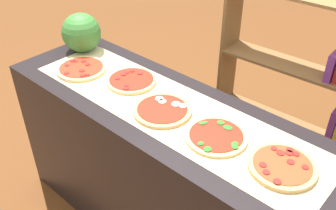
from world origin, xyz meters
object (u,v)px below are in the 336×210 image
at_px(pizza_mozzarella_2, 162,110).
at_px(watermelon, 81,33).
at_px(pizza_pepperoni_0, 81,69).
at_px(pizza_spinach_3, 216,136).
at_px(pizza_pepperoni_1, 131,80).
at_px(bookshelf, 301,101).
at_px(pizza_pepperoni_4, 282,166).

xyz_separation_m(pizza_mozzarella_2, watermelon, (-0.84, 0.16, 0.11)).
distance_m(pizza_pepperoni_0, pizza_spinach_3, 0.96).
bearing_deg(pizza_pepperoni_1, pizza_spinach_3, -6.84).
bearing_deg(pizza_mozzarella_2, bookshelf, 70.81).
bearing_deg(watermelon, bookshelf, 34.14).
bearing_deg(pizza_pepperoni_1, watermelon, 172.32).
xyz_separation_m(pizza_mozzarella_2, bookshelf, (0.33, 0.96, -0.28)).
bearing_deg(pizza_pepperoni_0, pizza_spinach_3, 1.56).
relative_size(pizza_spinach_3, bookshelf, 0.21).
xyz_separation_m(pizza_spinach_3, pizza_pepperoni_4, (0.32, 0.02, 0.00)).
bearing_deg(pizza_mozzarella_2, pizza_spinach_3, 2.45).
distance_m(pizza_mozzarella_2, pizza_spinach_3, 0.32).
bearing_deg(pizza_pepperoni_0, pizza_pepperoni_1, 17.85).
bearing_deg(bookshelf, pizza_mozzarella_2, -109.19).
distance_m(pizza_mozzarella_2, watermelon, 0.86).
distance_m(pizza_pepperoni_1, pizza_spinach_3, 0.64).
xyz_separation_m(watermelon, bookshelf, (1.17, 0.80, -0.39)).
xyz_separation_m(pizza_pepperoni_0, pizza_pepperoni_1, (0.32, 0.10, 0.00)).
relative_size(pizza_mozzarella_2, watermelon, 1.21).
relative_size(pizza_pepperoni_0, pizza_spinach_3, 1.01).
distance_m(pizza_pepperoni_0, pizza_pepperoni_1, 0.33).
relative_size(pizza_pepperoni_0, watermelon, 1.19).
bearing_deg(pizza_spinach_3, watermelon, 172.78).
relative_size(pizza_pepperoni_1, watermelon, 1.13).
distance_m(pizza_spinach_3, pizza_pepperoni_4, 0.32).
bearing_deg(pizza_pepperoni_4, pizza_pepperoni_0, -177.85).
xyz_separation_m(pizza_pepperoni_0, watermelon, (-0.20, 0.17, 0.11)).
bearing_deg(pizza_spinach_3, bookshelf, 89.17).
bearing_deg(bookshelf, pizza_pepperoni_4, -71.70).
height_order(pizza_pepperoni_0, pizza_pepperoni_4, same).
bearing_deg(pizza_pepperoni_1, bookshelf, 53.04).
bearing_deg(pizza_pepperoni_1, pizza_pepperoni_4, -3.28).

